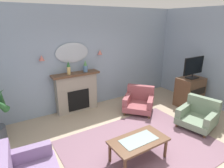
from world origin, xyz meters
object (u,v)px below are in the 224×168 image
Objects in this scene: armchair_near_fireplace at (198,115)px; mantel_vase_right at (85,67)px; armchair_by_coffee_table at (139,101)px; fireplace at (77,92)px; wall_sconce_right at (100,52)px; coffee_table at (139,142)px; tv_cabinet at (190,92)px; tv_flatscreen at (194,67)px; wall_mirror at (72,53)px; mantel_vase_left at (69,68)px; wall_sconce_left at (42,58)px.

mantel_vase_right is at bearing 128.56° from armchair_near_fireplace.
fireplace is at bearing 147.39° from armchair_by_coffee_table.
wall_sconce_right is 0.12× the size of armchair_by_coffee_table.
coffee_table is at bearing -175.87° from armchair_near_fireplace.
tv_flatscreen reaches higher than tv_cabinet.
wall_mirror is at bearing 90.00° from fireplace.
mantel_vase_left is 3.76m from tv_cabinet.
wall_mirror reaches higher than tv_cabinet.
tv_flatscreen is (0.00, -0.02, 0.80)m from tv_cabinet.
mantel_vase_left reaches higher than coffee_table.
armchair_by_coffee_table is at bearing -57.22° from wall_sconce_right.
wall_sconce_left is at bearing -176.63° from wall_mirror.
tv_cabinet is (3.97, -1.63, -1.21)m from wall_sconce_left.
tv_flatscreen is (3.12, -1.70, -0.46)m from wall_mirror.
tv_flatscreen reaches higher than fireplace.
mantel_vase_right is 1.21m from wall_sconce_left.
tv_flatscreen is at bearing -28.46° from mantel_vase_right.
mantel_vase_right is 0.35× the size of armchair_near_fireplace.
tv_flatscreen is at bearing -19.83° from armchair_by_coffee_table.
wall_sconce_left is 1.70m from wall_sconce_right.
armchair_by_coffee_table is at bearing -24.28° from wall_sconce_left.
armchair_near_fireplace is (2.45, -2.44, -1.04)m from mantel_vase_left.
mantel_vase_left is 0.73m from wall_sconce_left.
wall_sconce_right is (1.70, 0.00, 0.00)m from wall_sconce_left.
wall_mirror is (-0.30, 0.17, 0.40)m from mantel_vase_right.
coffee_table is at bearing -159.91° from tv_cabinet.
fireplace is 1.38m from wall_sconce_left.
wall_sconce_right is at bearing 12.31° from mantel_vase_right.
wall_sconce_right is (1.05, 0.12, 0.31)m from mantel_vase_left.
mantel_vase_right reaches higher than armchair_by_coffee_table.
wall_mirror is 6.86× the size of wall_sconce_right.
fireplace is at bearing -173.84° from wall_sconce_right.
wall_sconce_right is at bearing 6.16° from fireplace.
tv_flatscreen reaches higher than mantel_vase_right.
mantel_vase_left is at bearing -173.48° from wall_sconce_right.
armchair_by_coffee_table is 1.92m from tv_flatscreen.
mantel_vase_right is 3.21m from tv_flatscreen.
wall_mirror is 0.99× the size of armchair_near_fireplace.
tv_flatscreen is at bearing -35.99° from wall_sconce_right.
wall_sconce_right reaches higher than armchair_by_coffee_table.
fireplace is at bearing 93.48° from coffee_table.
wall_mirror is 3.76m from tv_cabinet.
coffee_table is at bearing -82.10° from mantel_vase_left.
coffee_table is at bearing -104.29° from wall_sconce_right.
wall_sconce_left is at bearing 155.72° from armchair_by_coffee_table.
tv_flatscreen is at bearing -90.00° from tv_cabinet.
mantel_vase_right is 0.35× the size of wall_mirror.
mantel_vase_left reaches higher than tv_cabinet.
fireplace is 0.80m from mantel_vase_right.
wall_sconce_right is at bearing 0.00° from wall_sconce_left.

